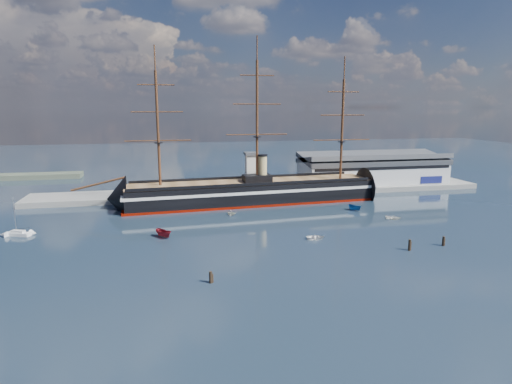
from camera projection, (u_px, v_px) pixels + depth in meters
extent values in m
plane|color=#172735|center=(263.00, 216.00, 135.51)|extent=(600.00, 600.00, 0.00)
cube|color=slate|center=(267.00, 193.00, 172.10)|extent=(180.00, 18.00, 2.00)
cube|color=#B7BABC|center=(372.00, 171.00, 184.54)|extent=(62.00, 20.00, 10.00)
cube|color=#3F4247|center=(373.00, 158.00, 183.45)|extent=(63.00, 21.00, 2.00)
cube|color=silver|center=(251.00, 173.00, 166.02)|extent=(4.00, 4.00, 14.00)
cube|color=#3F4247|center=(251.00, 154.00, 164.56)|extent=(5.00, 5.00, 1.00)
cube|color=black|center=(252.00, 192.00, 154.02)|extent=(88.82, 21.38, 7.00)
cube|color=silver|center=(252.00, 189.00, 153.79)|extent=(90.83, 21.74, 1.00)
cube|color=#690B00|center=(252.00, 202.00, 154.73)|extent=(90.83, 21.70, 0.90)
cone|color=black|center=(117.00, 199.00, 144.43)|extent=(14.94, 16.51, 15.68)
cone|color=black|center=(370.00, 188.00, 163.73)|extent=(11.94, 16.33, 15.68)
cube|color=brown|center=(252.00, 182.00, 153.32)|extent=(88.74, 20.10, 0.40)
cube|color=black|center=(257.00, 178.00, 153.46)|extent=(10.35, 6.60, 2.50)
cylinder|color=tan|center=(262.00, 168.00, 153.20)|extent=(3.20, 3.20, 9.00)
cylinder|color=#381E0F|center=(99.00, 184.00, 142.25)|extent=(17.76, 1.79, 4.43)
cylinder|color=#381E0F|center=(158.00, 129.00, 142.94)|extent=(0.90, 0.90, 38.00)
cylinder|color=#381E0F|center=(257.00, 122.00, 149.61)|extent=(0.90, 0.90, 42.00)
cylinder|color=#381E0F|center=(342.00, 130.00, 156.84)|extent=(0.90, 0.90, 36.00)
cube|color=silver|center=(18.00, 234.00, 115.02)|extent=(6.93, 4.46, 0.89)
cube|color=silver|center=(18.00, 232.00, 114.88)|extent=(3.85, 2.73, 0.72)
cylinder|color=#B2B2B7|center=(14.00, 215.00, 113.88)|extent=(0.14, 0.14, 9.83)
imported|color=maroon|center=(164.00, 238.00, 113.51)|extent=(7.00, 6.03, 2.73)
imported|color=white|center=(316.00, 239.00, 112.21)|extent=(1.26, 3.04, 1.41)
imported|color=beige|center=(231.00, 215.00, 136.91)|extent=(4.92, 5.68, 1.95)
imported|color=white|center=(393.00, 219.00, 132.32)|extent=(2.57, 3.07, 1.36)
imported|color=#164E8B|center=(355.00, 210.00, 143.36)|extent=(6.28, 4.73, 2.38)
cylinder|color=black|center=(211.00, 283.00, 84.14)|extent=(0.64, 0.64, 3.09)
cylinder|color=black|center=(409.00, 251.00, 103.18)|extent=(0.64, 0.64, 3.49)
cylinder|color=black|center=(443.00, 246.00, 106.77)|extent=(0.64, 0.64, 3.11)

